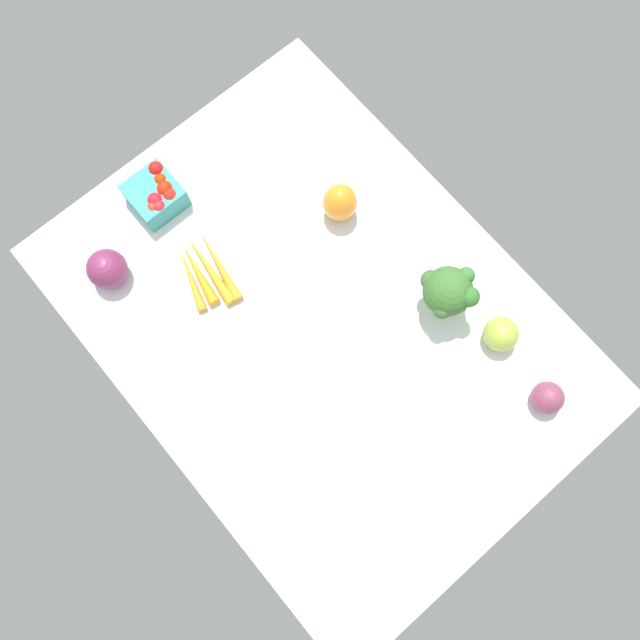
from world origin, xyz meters
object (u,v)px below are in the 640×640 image
carrot_bunch (205,270)px  heirloom_tomato_green (501,334)px  bell_pepper_orange (340,202)px  red_onion_center (548,398)px  berry_basket (157,195)px  broccoli_head (448,292)px  red_onion_near_basket (107,269)px

carrot_bunch → heirloom_tomato_green: (-47.39, -34.82, 2.27)cm
bell_pepper_orange → red_onion_center: bearing=-175.4°
berry_basket → carrot_bunch: bearing=173.0°
carrot_bunch → berry_basket: bearing=-7.0°
bell_pepper_orange → broccoli_head: size_ratio=0.70×
bell_pepper_orange → red_onion_center: bell_pepper_orange is taller
carrot_bunch → red_onion_near_basket: size_ratio=2.21×
red_onion_center → berry_basket: size_ratio=0.63×
broccoli_head → berry_basket: 60.67cm
bell_pepper_orange → berry_basket: 36.81cm
carrot_bunch → red_onion_center: size_ratio=2.85×
bell_pepper_orange → red_onion_center: 54.37cm
red_onion_near_basket → berry_basket: size_ratio=0.81×
carrot_bunch → bell_pepper_orange: bell_pepper_orange is taller
red_onion_near_basket → red_onion_center: red_onion_near_basket is taller
berry_basket → broccoli_head: bearing=-151.4°
red_onion_center → heirloom_tomato_green: bearing=-6.9°
red_onion_near_basket → broccoli_head: 65.40cm
red_onion_center → broccoli_head: broccoli_head is taller
red_onion_center → carrot_bunch: bearing=28.2°
red_onion_near_basket → broccoli_head: broccoli_head is taller
carrot_bunch → red_onion_near_basket: bearing=51.8°
red_onion_near_basket → berry_basket: 17.94cm
carrot_bunch → red_onion_center: bearing=-151.8°
berry_basket → red_onion_near_basket: bearing=111.2°
red_onion_near_basket → broccoli_head: size_ratio=0.60×
bell_pepper_orange → berry_basket: (25.51, 26.51, -1.18)cm
berry_basket → red_onion_center: bearing=-158.8°
carrot_bunch → berry_basket: berry_basket is taller
heirloom_tomato_green → berry_basket: (65.31, 32.62, 0.04)cm
red_onion_center → berry_basket: bearing=21.2°
carrot_bunch → broccoli_head: broccoli_head is taller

